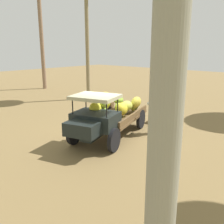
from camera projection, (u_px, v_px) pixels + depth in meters
The scene contains 4 objects.
ground_plane at pixel (107, 134), 10.12m from camera, with size 60.00×60.00×0.00m, color olive.
truck at pixel (106, 114), 9.57m from camera, with size 4.66×2.74×1.85m.
farmer at pixel (155, 110), 10.00m from camera, with size 0.53×0.46×1.76m.
wooden_crate at pixel (154, 119), 11.68m from camera, with size 0.51×0.37×0.37m, color #885C47.
Camera 1 is at (7.01, 6.51, 3.43)m, focal length 39.94 mm.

